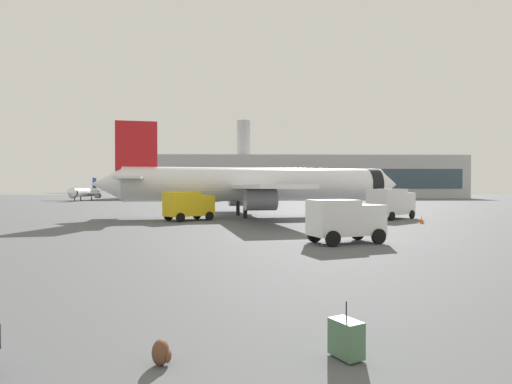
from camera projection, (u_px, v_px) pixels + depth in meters
The scene contains 10 objects.
airplane_at_gate at pixel (257, 185), 48.30m from camera, with size 35.64×32.34×10.50m.
airplane_taxiing at pixel (85, 192), 109.15m from camera, with size 18.59×20.65×6.07m.
service_truck at pixel (188, 205), 42.32m from camera, with size 5.10×4.76×2.90m.
fuel_truck at pixel (391, 202), 44.49m from camera, with size 6.08×5.78×3.20m.
cargo_van at pixel (345, 219), 25.03m from camera, with size 4.82×3.53×2.60m.
safety_cone_near at pixel (422, 220), 38.94m from camera, with size 0.44×0.44×0.69m.
safety_cone_mid at pixel (343, 222), 36.58m from camera, with size 0.44×0.44×0.60m.
rolling_suitcase at pixel (346, 338), 8.14m from camera, with size 0.66×0.75×1.10m.
traveller_backpack at pixel (161, 353), 7.83m from camera, with size 0.36×0.40×0.48m.
terminal_building at pixel (292, 177), 140.36m from camera, with size 109.02×20.99×25.59m.
Camera 1 is at (-0.20, -2.43, 3.29)m, focal length 29.62 mm.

